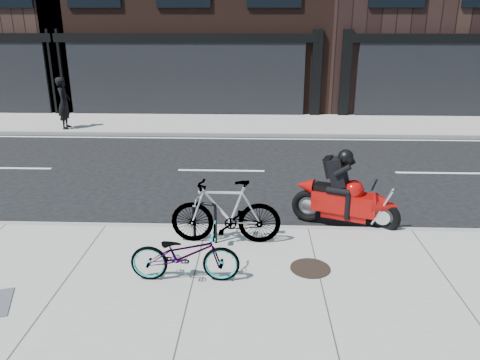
{
  "coord_description": "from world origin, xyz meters",
  "views": [
    {
      "loc": [
        0.97,
        -10.33,
        4.02
      ],
      "look_at": [
        0.64,
        -1.35,
        0.9
      ],
      "focal_mm": 35.0,
      "sensor_mm": 36.0,
      "label": 1
    }
  ],
  "objects_px": {
    "bike_rack": "(205,219)",
    "bicycle_rear": "(226,212)",
    "manhole_cover": "(310,268)",
    "bicycle_front": "(185,254)",
    "motorcycle": "(350,197)",
    "pedestrian": "(64,103)"
  },
  "relations": [
    {
      "from": "bike_rack",
      "to": "bicycle_rear",
      "type": "distance_m",
      "value": 0.41
    },
    {
      "from": "bicycle_rear",
      "to": "manhole_cover",
      "type": "xyz_separation_m",
      "value": [
        1.44,
        -0.93,
        -0.59
      ]
    },
    {
      "from": "bicycle_front",
      "to": "manhole_cover",
      "type": "height_order",
      "value": "bicycle_front"
    },
    {
      "from": "motorcycle",
      "to": "pedestrian",
      "type": "height_order",
      "value": "pedestrian"
    },
    {
      "from": "motorcycle",
      "to": "manhole_cover",
      "type": "relative_size",
      "value": 3.17
    },
    {
      "from": "bike_rack",
      "to": "bicycle_front",
      "type": "distance_m",
      "value": 1.34
    },
    {
      "from": "bike_rack",
      "to": "manhole_cover",
      "type": "xyz_separation_m",
      "value": [
        1.83,
        -0.93,
        -0.45
      ]
    },
    {
      "from": "bicycle_front",
      "to": "pedestrian",
      "type": "height_order",
      "value": "pedestrian"
    },
    {
      "from": "bicycle_rear",
      "to": "bike_rack",
      "type": "bearing_deg",
      "value": -89.5
    },
    {
      "from": "motorcycle",
      "to": "pedestrian",
      "type": "relative_size",
      "value": 1.11
    },
    {
      "from": "manhole_cover",
      "to": "motorcycle",
      "type": "bearing_deg",
      "value": 63.19
    },
    {
      "from": "pedestrian",
      "to": "manhole_cover",
      "type": "bearing_deg",
      "value": -149.5
    },
    {
      "from": "bicycle_rear",
      "to": "pedestrian",
      "type": "xyz_separation_m",
      "value": [
        -6.52,
        9.1,
        0.34
      ]
    },
    {
      "from": "bike_rack",
      "to": "bicycle_front",
      "type": "relative_size",
      "value": 0.45
    },
    {
      "from": "bike_rack",
      "to": "pedestrian",
      "type": "height_order",
      "value": "pedestrian"
    },
    {
      "from": "bike_rack",
      "to": "bicycle_rear",
      "type": "height_order",
      "value": "bicycle_rear"
    },
    {
      "from": "bicycle_rear",
      "to": "manhole_cover",
      "type": "relative_size",
      "value": 3.01
    },
    {
      "from": "bike_rack",
      "to": "bicycle_rear",
      "type": "xyz_separation_m",
      "value": [
        0.38,
        0.0,
        0.14
      ]
    },
    {
      "from": "bike_rack",
      "to": "bicycle_rear",
      "type": "bearing_deg",
      "value": 0.0
    },
    {
      "from": "motorcycle",
      "to": "manhole_cover",
      "type": "distance_m",
      "value": 2.18
    },
    {
      "from": "manhole_cover",
      "to": "bicycle_front",
      "type": "bearing_deg",
      "value": -168.51
    },
    {
      "from": "bike_rack",
      "to": "manhole_cover",
      "type": "bearing_deg",
      "value": -26.91
    }
  ]
}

